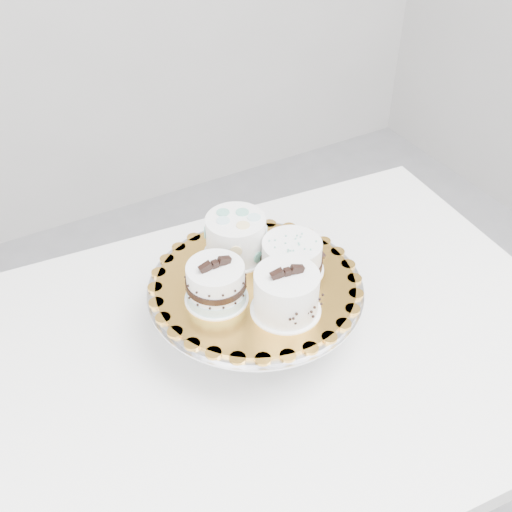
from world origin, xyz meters
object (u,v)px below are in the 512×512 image
cake_board (256,283)px  cake_ribbon (292,257)px  table (249,377)px  cake_swirl (286,294)px  cake_dots (236,236)px  cake_stand (256,298)px  cake_banded (216,284)px

cake_board → cake_ribbon: cake_ribbon is taller
table → cake_swirl: (0.05, -0.04, 0.22)m
cake_board → cake_dots: 0.10m
table → cake_dots: cake_dots is taller
cake_stand → cake_board: 0.04m
table → cake_ribbon: 0.25m
table → cake_ribbon: bearing=27.1°
table → cake_board: bearing=54.9°
cake_ribbon → cake_banded: bearing=174.0°
table → cake_ribbon: size_ratio=10.41×
cake_board → table: bearing=-129.8°
cake_stand → cake_dots: size_ratio=2.70×
cake_board → cake_swirl: cake_swirl is taller
cake_stand → cake_swirl: 0.12m
cake_board → cake_stand: bearing=-63.4°
cake_ribbon → cake_dots: bearing=119.5°
cake_stand → cake_dots: 0.12m
cake_swirl → cake_banded: 0.12m
table → cake_stand: 0.16m
cake_board → cake_ribbon: size_ratio=2.85×
cake_swirl → cake_banded: size_ratio=1.11×
cake_swirl → cake_banded: (-0.09, 0.08, -0.00)m
cake_banded → cake_dots: size_ratio=0.77×
cake_board → cake_banded: bearing=-176.9°
cake_dots → cake_stand: bearing=-117.1°
cake_board → cake_dots: size_ratio=2.48×
cake_board → cake_swirl: size_ratio=2.90×
table → cake_board: 0.19m
cake_banded → cake_ribbon: size_ratio=0.88×
cake_stand → cake_dots: (0.01, 0.09, 0.08)m
cake_ribbon → cake_board: bearing=171.6°
cake_stand → cake_swirl: cake_swirl is taller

